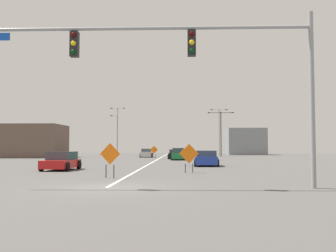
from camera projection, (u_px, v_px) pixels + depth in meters
ground at (107, 188)px, 15.71m from camera, size 174.63×174.63×0.00m
road_centre_stripe at (162, 157)px, 64.12m from camera, size 0.16×97.02×0.01m
traffic_signal_assembly at (189, 56)px, 15.87m from camera, size 14.68×0.44×7.17m
street_lamp_far_left at (117, 133)px, 78.92m from camera, size 1.52×0.24×8.15m
street_lamp_mid_right at (219, 128)px, 74.13m from camera, size 3.27×0.24×8.92m
street_lamp_far_right at (118, 128)px, 81.88m from camera, size 3.08×0.24×9.98m
street_lamp_near_right at (221, 129)px, 66.45m from camera, size 4.48×0.24×7.67m
construction_sign_median_far at (110, 156)px, 20.54m from camera, size 1.12×0.26×1.85m
construction_sign_left_lane at (154, 150)px, 58.47m from camera, size 1.20×0.24×1.82m
construction_sign_median_near at (189, 155)px, 24.74m from camera, size 1.23×0.29×1.85m
car_green_near at (179, 154)px, 48.97m from camera, size 1.94×4.53×1.50m
car_black_mid at (176, 154)px, 53.09m from camera, size 2.24×3.92×1.29m
car_blue_distant at (206, 159)px, 33.43m from camera, size 2.27×4.22×1.33m
car_silver_approaching at (146, 153)px, 61.53m from camera, size 2.02×4.33×1.35m
car_red_far at (61, 161)px, 27.59m from camera, size 2.07×4.06×1.31m
roadside_building_east at (246, 142)px, 80.83m from camera, size 7.78×6.63×5.49m
roadside_building_west at (30, 141)px, 60.04m from camera, size 10.09×7.72×5.07m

